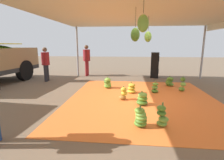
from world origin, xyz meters
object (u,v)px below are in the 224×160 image
Objects in this scene: banana_bunch_0 at (132,88)px; banana_bunch_8 at (169,82)px; banana_bunch_4 at (142,99)px; banana_bunch_1 at (108,83)px; banana_bunch_6 at (155,88)px; banana_bunch_5 at (123,94)px; worker_1 at (46,62)px; banana_bunch_2 at (162,117)px; speaker_stack at (155,65)px; worker_0 at (87,58)px; banana_bunch_7 at (182,85)px; banana_bunch_3 at (141,118)px.

banana_bunch_8 is (1.23, -1.64, 0.02)m from banana_bunch_0.
banana_bunch_4 is at bearing 151.63° from banana_bunch_8.
banana_bunch_1 is 1.08× the size of banana_bunch_6.
banana_bunch_5 reaches higher than banana_bunch_8.
worker_1 is (0.46, 5.74, 0.76)m from banana_bunch_8.
speaker_stack is (5.76, -0.65, 0.44)m from banana_bunch_2.
banana_bunch_5 is (-1.46, -0.70, -0.00)m from banana_bunch_1.
banana_bunch_2 is 3.94m from banana_bunch_8.
banana_bunch_2 is 1.18× the size of banana_bunch_8.
banana_bunch_5 is 4.32m from speaker_stack.
banana_bunch_6 is 0.25× the size of worker_0.
banana_bunch_1 is at bearing -108.73° from worker_1.
banana_bunch_6 is 0.32× the size of speaker_stack.
banana_bunch_7 is (1.26, -2.20, 0.05)m from banana_bunch_5.
banana_bunch_6 is (0.98, -1.14, -0.02)m from banana_bunch_5.
banana_bunch_6 is 3.10m from speaker_stack.
worker_1 is at bearing 67.59° from banana_bunch_0.
banana_bunch_0 is 1.98m from banana_bunch_7.
worker_0 reaches higher than banana_bunch_4.
banana_bunch_6 is at bearing -80.39° from banana_bunch_0.
banana_bunch_0 is at bearing 102.48° from banana_bunch_7.
banana_bunch_6 is (2.73, -0.24, -0.05)m from banana_bunch_2.
speaker_stack is (2.55, -2.24, 0.47)m from banana_bunch_1.
worker_1 reaches higher than banana_bunch_5.
banana_bunch_3 is 0.29× the size of worker_1.
banana_bunch_2 is 2.74m from banana_bunch_6.
banana_bunch_8 is at bearing -169.41° from speaker_stack.
banana_bunch_4 is at bearing -123.68° from worker_1.
banana_bunch_6 is at bearing -107.28° from worker_1.
banana_bunch_2 is 0.31× the size of worker_0.
banana_bunch_7 is 0.86m from banana_bunch_8.
speaker_stack is (5.81, -1.11, 0.47)m from banana_bunch_3.
banana_bunch_6 is at bearing 172.39° from speaker_stack.
worker_1 is at bearing 47.87° from banana_bunch_2.
banana_bunch_1 is at bearing 26.37° from banana_bunch_2.
banana_bunch_4 is 0.35× the size of speaker_stack.
banana_bunch_3 is at bearing 149.87° from banana_bunch_7.
banana_bunch_7 is 1.25× the size of banana_bunch_8.
banana_bunch_2 is 3.28m from banana_bunch_7.
banana_bunch_8 is 4.75m from worker_0.
banana_bunch_5 reaches higher than banana_bunch_6.
banana_bunch_1 is at bearing 34.16° from banana_bunch_4.
banana_bunch_6 is 1.10m from banana_bunch_7.
banana_bunch_8 is at bearing -76.98° from banana_bunch_1.
banana_bunch_0 is at bearing 158.24° from speaker_stack.
banana_bunch_6 is (0.15, -0.86, 0.01)m from banana_bunch_0.
banana_bunch_8 reaches higher than banana_bunch_0.
banana_bunch_4 is at bearing -148.78° from worker_0.
worker_0 reaches higher than banana_bunch_2.
worker_0 is (2.97, 4.44, 0.76)m from banana_bunch_7.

